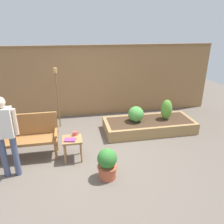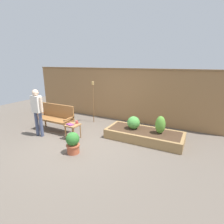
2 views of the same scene
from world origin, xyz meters
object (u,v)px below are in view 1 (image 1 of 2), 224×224
(shrub_far_corner, at_px, (166,109))
(person_by_bench, at_px, (5,131))
(shrub_near_bench, at_px, (136,114))
(potted_boxwood, at_px, (107,163))
(side_table, at_px, (72,142))
(book_on_table, at_px, (70,140))
(tiki_torch, at_px, (57,87))
(cup_on_table, at_px, (75,134))
(garden_bench, at_px, (23,133))

(shrub_far_corner, relative_size, person_by_bench, 0.35)
(shrub_near_bench, height_order, person_by_bench, person_by_bench)
(potted_boxwood, xyz_separation_m, shrub_near_bench, (1.07, 1.74, 0.20))
(side_table, bearing_deg, shrub_far_corner, 21.44)
(side_table, bearing_deg, shrub_near_bench, 30.64)
(side_table, distance_m, shrub_near_bench, 1.95)
(side_table, height_order, book_on_table, book_on_table)
(person_by_bench, bearing_deg, tiki_torch, 68.11)
(book_on_table, bearing_deg, potted_boxwood, -34.31)
(side_table, relative_size, shrub_near_bench, 1.17)
(cup_on_table, distance_m, shrub_near_bench, 1.83)
(shrub_near_bench, height_order, tiki_torch, tiki_torch)
(tiki_torch, distance_m, person_by_bench, 2.21)
(shrub_far_corner, bearing_deg, potted_boxwood, -137.91)
(shrub_near_bench, relative_size, tiki_torch, 0.25)
(side_table, height_order, potted_boxwood, potted_boxwood)
(side_table, relative_size, book_on_table, 2.15)
(tiki_torch, bearing_deg, potted_boxwood, -69.19)
(potted_boxwood, relative_size, person_by_bench, 0.38)
(shrub_near_bench, relative_size, shrub_far_corner, 0.75)
(shrub_near_bench, bearing_deg, book_on_table, -148.42)
(side_table, height_order, shrub_far_corner, shrub_far_corner)
(side_table, xyz_separation_m, shrub_near_bench, (1.68, 0.99, 0.11))
(shrub_near_bench, bearing_deg, tiki_torch, 160.39)
(shrub_near_bench, xyz_separation_m, tiki_torch, (-2.00, 0.71, 0.64))
(potted_boxwood, bearing_deg, book_on_table, 133.82)
(cup_on_table, relative_size, person_by_bench, 0.08)
(side_table, relative_size, shrub_far_corner, 0.88)
(garden_bench, distance_m, potted_boxwood, 1.95)
(side_table, relative_size, potted_boxwood, 0.81)
(shrub_near_bench, distance_m, shrub_far_corner, 0.86)
(person_by_bench, bearing_deg, shrub_near_bench, 25.15)
(shrub_far_corner, bearing_deg, book_on_table, -157.65)
(shrub_far_corner, xyz_separation_m, tiki_torch, (-2.85, 0.71, 0.57))
(cup_on_table, bearing_deg, garden_bench, 170.75)
(book_on_table, distance_m, shrub_near_bench, 2.02)
(book_on_table, relative_size, person_by_bench, 0.14)
(shrub_near_bench, bearing_deg, side_table, -149.36)
(book_on_table, bearing_deg, shrub_far_corner, 34.21)
(garden_bench, relative_size, tiki_torch, 0.87)
(potted_boxwood, xyz_separation_m, tiki_torch, (-0.93, 2.45, 0.83))
(shrub_near_bench, bearing_deg, garden_bench, -165.85)
(side_table, distance_m, person_by_bench, 1.31)
(potted_boxwood, distance_m, shrub_near_bench, 2.05)
(tiki_torch, height_order, person_by_bench, tiki_torch)
(garden_bench, distance_m, cup_on_table, 1.09)
(side_table, xyz_separation_m, cup_on_table, (0.06, 0.14, 0.13))
(cup_on_table, bearing_deg, person_by_bench, -158.70)
(side_table, bearing_deg, potted_boxwood, -50.81)
(shrub_far_corner, bearing_deg, tiki_torch, 165.97)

